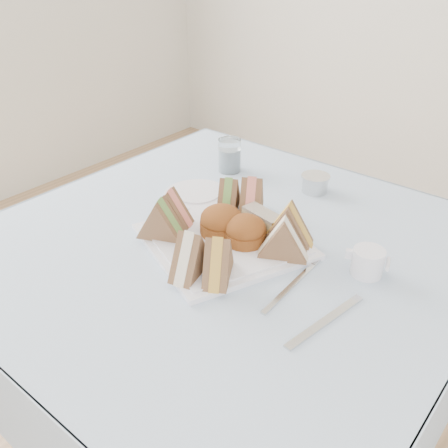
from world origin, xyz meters
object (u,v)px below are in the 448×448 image
Objects in this scene: table at (226,364)px; water_glass at (229,155)px; creamer_jug at (368,262)px; serving_plate at (224,241)px.

water_glass is at bearing 127.99° from table.
creamer_jug reaches higher than table.
table is 0.56m from water_glass.
serving_plate is 0.38m from water_glass.
table is 0.50m from creamer_jug.
water_glass is 1.47× the size of creamer_jug.
serving_plate reaches higher than table.
water_glass reaches higher than table.
serving_plate is 4.92× the size of creamer_jug.
table is 0.38m from serving_plate.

